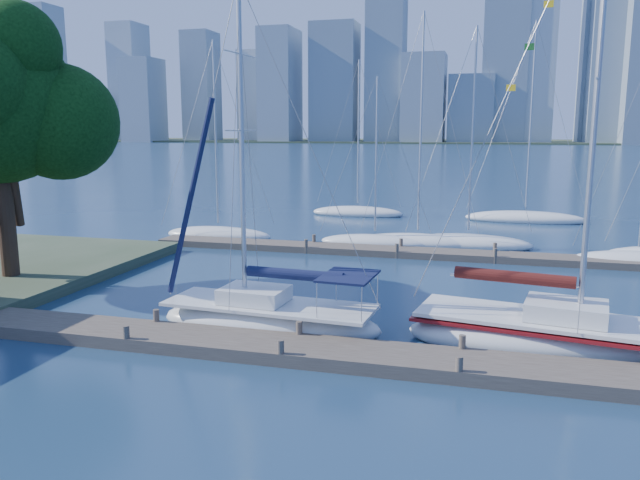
# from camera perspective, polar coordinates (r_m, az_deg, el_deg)

# --- Properties ---
(ground) EXTENTS (700.00, 700.00, 0.00)m
(ground) POSITION_cam_1_polar(r_m,az_deg,el_deg) (19.12, -2.71, -10.53)
(ground) COLOR #172B4C
(ground) RESTS_ON ground
(near_dock) EXTENTS (26.00, 2.00, 0.40)m
(near_dock) POSITION_cam_1_polar(r_m,az_deg,el_deg) (19.05, -2.72, -9.97)
(near_dock) COLOR #463C33
(near_dock) RESTS_ON ground
(far_dock) EXTENTS (30.00, 1.80, 0.36)m
(far_dock) POSITION_cam_1_polar(r_m,az_deg,el_deg) (33.84, 8.90, -1.18)
(far_dock) COLOR #463C33
(far_dock) RESTS_ON ground
(far_shore) EXTENTS (800.00, 100.00, 1.50)m
(far_shore) POSITION_cam_1_polar(r_m,az_deg,el_deg) (337.13, 14.42, 8.67)
(far_shore) COLOR #38472D
(far_shore) RESTS_ON ground
(sailboat_navy) EXTENTS (7.89, 3.04, 11.98)m
(sailboat_navy) POSITION_cam_1_polar(r_m,az_deg,el_deg) (21.28, -4.67, -5.66)
(sailboat_navy) COLOR silver
(sailboat_navy) RESTS_ON ground
(sailboat_maroon) EXTENTS (8.72, 4.05, 14.50)m
(sailboat_maroon) POSITION_cam_1_polar(r_m,az_deg,el_deg) (20.65, 19.97, -6.20)
(sailboat_maroon) COLOR silver
(sailboat_maroon) RESTS_ON ground
(bg_boat_0) EXTENTS (7.24, 4.66, 12.30)m
(bg_boat_0) POSITION_cam_1_polar(r_m,az_deg,el_deg) (39.41, -9.26, 0.52)
(bg_boat_0) COLOR silver
(bg_boat_0) RESTS_ON ground
(bg_boat_1) EXTENTS (6.67, 2.70, 9.95)m
(bg_boat_1) POSITION_cam_1_polar(r_m,az_deg,el_deg) (36.64, 5.04, -0.17)
(bg_boat_1) COLOR silver
(bg_boat_1) RESTS_ON ground
(bg_boat_2) EXTENTS (7.28, 3.16, 13.47)m
(bg_boat_2) POSITION_cam_1_polar(r_m,az_deg,el_deg) (36.92, 8.92, -0.11)
(bg_boat_2) COLOR silver
(bg_boat_2) RESTS_ON ground
(bg_boat_3) EXTENTS (7.58, 3.92, 12.66)m
(bg_boat_3) POSITION_cam_1_polar(r_m,az_deg,el_deg) (37.09, 13.38, -0.22)
(bg_boat_3) COLOR silver
(bg_boat_3) RESTS_ON ground
(bg_boat_4) EXTENTS (6.23, 2.11, 11.20)m
(bg_boat_4) POSITION_cam_1_polar(r_m,az_deg,el_deg) (35.17, 27.06, -1.66)
(bg_boat_4) COLOR silver
(bg_boat_4) RESTS_ON ground
(bg_boat_6) EXTENTS (7.56, 3.84, 12.25)m
(bg_boat_6) POSITION_cam_1_polar(r_m,az_deg,el_deg) (49.32, 3.45, 2.55)
(bg_boat_6) COLOR silver
(bg_boat_6) RESTS_ON ground
(bg_boat_7) EXTENTS (8.92, 4.17, 14.57)m
(bg_boat_7) POSITION_cam_1_polar(r_m,az_deg,el_deg) (48.34, 18.24, 1.94)
(bg_boat_7) COLOR silver
(bg_boat_7) RESTS_ON ground
(skyline) EXTENTS (503.22, 51.31, 116.39)m
(skyline) POSITION_cam_1_polar(r_m,az_deg,el_deg) (309.18, 19.01, 15.16)
(skyline) COLOR gray
(skyline) RESTS_ON ground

